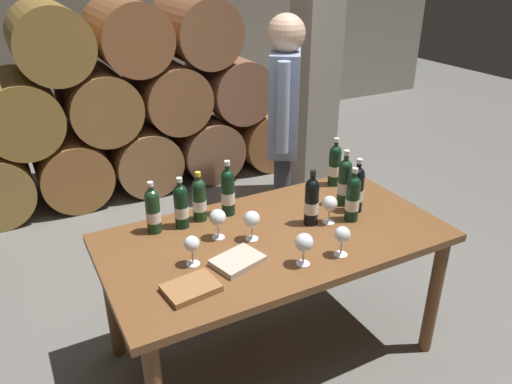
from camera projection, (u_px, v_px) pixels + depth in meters
name	position (u px, v px, depth m)	size (l,w,h in m)	color
ground_plane	(273.00, 350.00, 2.80)	(14.00, 14.00, 0.00)	#66635E
cellar_back_wall	(88.00, 15.00, 5.53)	(10.00, 0.24, 2.80)	gray
barrel_stack	(133.00, 106.00, 4.54)	(3.12, 0.90, 1.69)	olive
stone_pillar	(316.00, 51.00, 4.05)	(0.32, 0.32, 2.60)	gray
dining_table	(274.00, 250.00, 2.51)	(1.70, 0.90, 0.76)	brown
wine_bottle_0	(312.00, 201.00, 2.51)	(0.07, 0.07, 0.30)	black
wine_bottle_1	(344.00, 182.00, 2.71)	(0.07, 0.07, 0.32)	#19381E
wine_bottle_2	(181.00, 206.00, 2.49)	(0.07, 0.07, 0.27)	black
wine_bottle_3	(153.00, 210.00, 2.44)	(0.07, 0.07, 0.27)	#19381E
wine_bottle_4	(199.00, 199.00, 2.56)	(0.07, 0.07, 0.27)	#19381E
wine_bottle_5	(335.00, 165.00, 2.95)	(0.07, 0.07, 0.30)	black
wine_bottle_6	(228.00, 192.00, 2.61)	(0.07, 0.07, 0.31)	black
wine_bottle_7	(353.00, 198.00, 2.55)	(0.07, 0.07, 0.29)	black
wine_bottle_8	(357.00, 189.00, 2.64)	(0.07, 0.07, 0.30)	black
wine_glass_0	(218.00, 218.00, 2.39)	(0.08, 0.08, 0.16)	white
wine_glass_1	(252.00, 220.00, 2.38)	(0.08, 0.08, 0.15)	white
wine_glass_2	(192.00, 245.00, 2.19)	(0.07, 0.07, 0.15)	white
wine_glass_3	(304.00, 243.00, 2.19)	(0.08, 0.08, 0.16)	white
wine_glass_4	(330.00, 204.00, 2.53)	(0.08, 0.08, 0.15)	white
wine_glass_5	(342.00, 235.00, 2.26)	(0.07, 0.07, 0.15)	white
tasting_notebook	(191.00, 288.00, 2.05)	(0.22, 0.16, 0.03)	#936038
leather_ledger	(238.00, 261.00, 2.23)	(0.22, 0.16, 0.03)	#B2A893
sommelier_presenting	(284.00, 124.00, 3.15)	(0.33, 0.43, 1.72)	#383842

